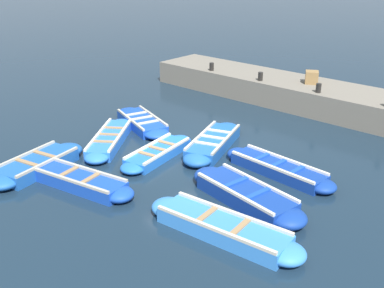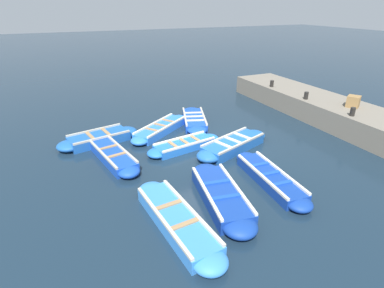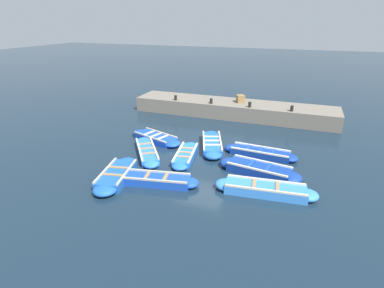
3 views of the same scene
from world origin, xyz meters
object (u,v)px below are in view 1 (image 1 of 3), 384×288
Objects in this scene: boat_bow_out at (158,153)px; bollard_mid_north at (260,76)px; boat_inner_gap at (246,195)px; boat_outer_left at (213,143)px; wooden_crate at (312,77)px; bollard_mid_south at (319,88)px; boat_centre at (142,122)px; boat_drifting at (110,139)px; bollard_north at (212,67)px; boat_tucked at (37,165)px; boat_mid_row at (223,228)px; boat_near_quay at (80,181)px; boat_far_corner at (278,169)px.

bollard_mid_north is at bearing -173.45° from boat_bow_out.
boat_inner_gap is (0.41, 3.60, 0.05)m from boat_bow_out.
boat_outer_left is 6.09m from wooden_crate.
bollard_mid_south is (-4.99, 1.02, 0.96)m from boat_outer_left.
boat_drifting is (1.81, 0.42, 0.00)m from boat_centre.
bollard_north is at bearing -135.47° from boat_inner_gap.
bollard_north is at bearing -169.18° from boat_centre.
boat_drifting is at bearing -91.16° from boat_inner_gap.
bollard_mid_south is (-6.98, 3.81, 0.99)m from boat_drifting.
boat_centre is at bearing 10.82° from bollard_north.
boat_tucked is (4.65, -2.79, -0.01)m from boat_outer_left.
boat_centre is at bearing -86.67° from boat_outer_left.
boat_mid_row is at bearing 29.25° from bollard_mid_north.
boat_mid_row is (1.95, 4.07, 0.04)m from boat_bow_out.
boat_outer_left is 5.18m from bollard_mid_south.
boat_bow_out is 1.89m from boat_outer_left.
bollard_north is at bearing -77.07° from wooden_crate.
boat_far_corner is (-4.23, 3.57, -0.01)m from boat_near_quay.
boat_outer_left is 1.09× the size of boat_drifting.
boat_outer_left is 1.08× the size of boat_tucked.
boat_drifting is at bearing 11.44° from bollard_north.
bollard_mid_north is (-6.68, -0.77, 1.00)m from boat_bow_out.
wooden_crate reaches higher than bollard_mid_south.
boat_inner_gap reaches higher than boat_near_quay.
wooden_crate is (-7.69, 1.02, 1.08)m from boat_bow_out.
boat_centre is 1.03× the size of boat_drifting.
boat_near_quay is 9.49m from bollard_mid_north.
boat_tucked is (4.46, 0.42, 0.02)m from boat_centre.
boat_centre is 10.05× the size of bollard_north.
bollard_mid_north reaches higher than boat_inner_gap.
boat_inner_gap is 6.12m from boat_tucked.
boat_drifting is at bearing -71.44° from boat_far_corner.
boat_outer_left is 10.63× the size of bollard_north.
bollard_mid_south is at bearing -166.08° from boat_inner_gap.
boat_centre is (-4.25, -2.18, -0.01)m from boat_near_quay.
bollard_mid_south is at bearing 39.33° from wooden_crate.
boat_drifting is at bearing -105.37° from boat_mid_row.
boat_tucked is at bearing -50.20° from boat_far_corner.
boat_far_corner is 5.50m from bollard_mid_south.
bollard_north reaches higher than boat_bow_out.
boat_drifting is 7.19m from bollard_north.
boat_near_quay is 4.46m from boat_inner_gap.
boat_mid_row is (-0.78, 4.28, 0.01)m from boat_near_quay.
boat_tucked is at bearing -7.10° from bollard_mid_north.
boat_near_quay is at bearing 3.41° from bollard_mid_north.
boat_bow_out is 0.87× the size of boat_outer_left.
boat_tucked is 11.10m from wooden_crate.
boat_centre is 0.94× the size of boat_inner_gap.
bollard_mid_north is 1.00× the size of bollard_mid_south.
boat_centre is (0.19, -3.21, -0.03)m from boat_outer_left.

